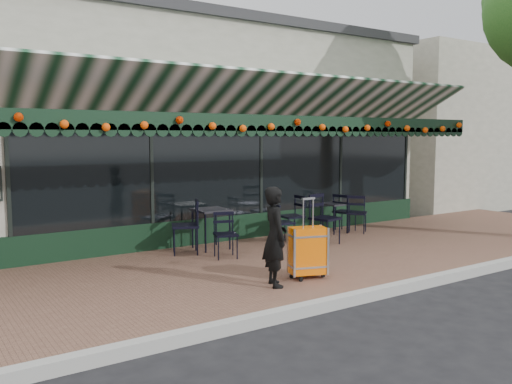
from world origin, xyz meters
TOP-DOWN VIEW (x-y plane):
  - ground at (0.00, 0.00)m, footprint 80.00×80.00m
  - sidewalk at (0.00, 2.00)m, footprint 18.00×4.00m
  - curb at (0.00, -0.08)m, footprint 18.00×0.16m
  - restaurant_building at (0.00, 7.84)m, footprint 12.00×9.60m
  - neighbor_building_right at (13.00, 8.00)m, footprint 12.00×8.00m
  - woman at (-0.54, 0.80)m, footprint 0.48×0.59m
  - suitcase at (0.11, 0.86)m, footprint 0.58×0.43m
  - cafe_table_a at (3.02, 3.49)m, footprint 0.52×0.52m
  - cafe_table_b at (-0.05, 3.48)m, footprint 0.61×0.61m
  - chair_a_left at (1.81, 3.45)m, footprint 0.49×0.49m
  - chair_a_right at (3.29, 3.47)m, footprint 0.52×0.52m
  - chair_a_front at (1.98, 2.62)m, footprint 0.58×0.58m
  - chair_a_extra at (3.39, 3.19)m, footprint 0.59×0.59m
  - chair_b_left at (-0.63, 3.38)m, footprint 0.64×0.64m
  - chair_b_right at (1.36, 3.17)m, footprint 0.42×0.42m
  - chair_b_front at (-0.22, 2.68)m, footprint 0.50×0.50m

SIDE VIEW (x-z plane):
  - ground at x=0.00m, z-range 0.00..0.00m
  - sidewalk at x=0.00m, z-range 0.00..0.15m
  - curb at x=0.00m, z-range 0.00..0.15m
  - chair_b_right at x=1.36m, z-range 0.15..0.94m
  - suitcase at x=0.11m, z-range -0.04..1.13m
  - chair_b_front at x=-0.22m, z-range 0.15..0.94m
  - chair_a_extra at x=3.39m, z-range 0.15..0.99m
  - chair_a_right at x=3.29m, z-range 0.15..0.99m
  - chair_a_left at x=1.81m, z-range 0.15..1.04m
  - chair_b_left at x=-0.63m, z-range 0.15..1.13m
  - chair_a_front at x=1.98m, z-range 0.15..1.13m
  - cafe_table_a at x=3.02m, z-range 0.41..1.05m
  - cafe_table_b at x=-0.05m, z-range 0.45..1.19m
  - woman at x=-0.54m, z-range 0.15..1.55m
  - restaurant_building at x=0.00m, z-range 0.02..4.52m
  - neighbor_building_right at x=13.00m, z-range 0.00..4.80m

